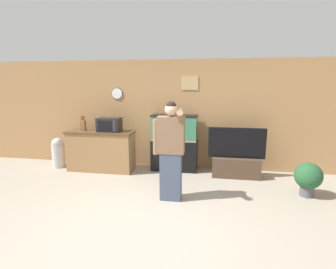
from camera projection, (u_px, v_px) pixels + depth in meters
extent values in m
plane|color=gray|center=(147.00, 217.00, 4.05)|extent=(18.00, 18.00, 0.00)
cube|color=#A87A4C|center=(173.00, 115.00, 6.35)|extent=(10.00, 0.06, 2.60)
cube|color=tan|center=(190.00, 83.00, 6.11)|extent=(0.39, 0.02, 0.31)
cylinder|color=white|center=(117.00, 94.00, 6.45)|extent=(0.26, 0.03, 0.26)
cylinder|color=black|center=(117.00, 94.00, 6.45)|extent=(0.28, 0.01, 0.28)
cube|color=olive|center=(101.00, 152.00, 6.21)|extent=(1.54, 0.51, 0.91)
cube|color=#513A24|center=(100.00, 132.00, 6.12)|extent=(1.58, 0.55, 0.03)
cube|color=black|center=(109.00, 125.00, 6.06)|extent=(0.52, 0.34, 0.32)
cube|color=black|center=(105.00, 126.00, 5.90)|extent=(0.32, 0.01, 0.22)
cube|color=#2D2D33|center=(114.00, 126.00, 5.86)|extent=(0.05, 0.01, 0.25)
cube|color=brown|center=(83.00, 125.00, 6.19)|extent=(0.11, 0.09, 0.24)
cylinder|color=brown|center=(81.00, 118.00, 6.17)|extent=(0.02, 0.02, 0.10)
cylinder|color=brown|center=(83.00, 118.00, 6.16)|extent=(0.02, 0.02, 0.11)
cylinder|color=brown|center=(84.00, 118.00, 6.16)|extent=(0.02, 0.02, 0.10)
cylinder|color=brown|center=(82.00, 118.00, 6.21)|extent=(0.02, 0.02, 0.10)
cylinder|color=brown|center=(84.00, 118.00, 6.20)|extent=(0.02, 0.02, 0.09)
cube|color=black|center=(174.00, 155.00, 6.24)|extent=(1.08, 0.40, 0.73)
cube|color=#937F5B|center=(174.00, 139.00, 6.17)|extent=(1.05, 0.39, 0.04)
cube|color=#387556|center=(174.00, 128.00, 6.12)|extent=(1.04, 0.39, 0.58)
cube|color=black|center=(174.00, 116.00, 6.06)|extent=(1.08, 0.40, 0.03)
cube|color=#4C3828|center=(236.00, 167.00, 5.81)|extent=(1.03, 0.40, 0.43)
cube|color=black|center=(237.00, 143.00, 5.71)|extent=(1.21, 0.05, 0.65)
cube|color=black|center=(237.00, 143.00, 5.73)|extent=(1.24, 0.01, 0.68)
cube|color=#424C66|center=(171.00, 176.00, 4.62)|extent=(0.37, 0.21, 0.85)
cube|color=brown|center=(171.00, 135.00, 4.48)|extent=(0.46, 0.22, 0.64)
sphere|color=tan|center=(171.00, 110.00, 4.40)|extent=(0.21, 0.21, 0.21)
sphere|color=black|center=(171.00, 106.00, 4.39)|extent=(0.17, 0.17, 0.17)
cylinder|color=brown|center=(156.00, 137.00, 4.53)|extent=(0.12, 0.12, 0.61)
cylinder|color=brown|center=(181.00, 118.00, 4.26)|extent=(0.11, 0.34, 0.28)
cylinder|color=white|center=(181.00, 111.00, 4.22)|extent=(0.02, 0.06, 0.11)
cylinder|color=#2856B2|center=(181.00, 108.00, 4.19)|extent=(0.02, 0.03, 0.05)
cylinder|color=#4C4C51|center=(307.00, 191.00, 4.81)|extent=(0.24, 0.24, 0.19)
sphere|color=#23512D|center=(308.00, 176.00, 4.76)|extent=(0.49, 0.49, 0.49)
cylinder|color=#B7B7BC|center=(59.00, 156.00, 6.49)|extent=(0.31, 0.31, 0.55)
sphere|color=#ADADB2|center=(58.00, 144.00, 6.43)|extent=(0.29, 0.29, 0.29)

